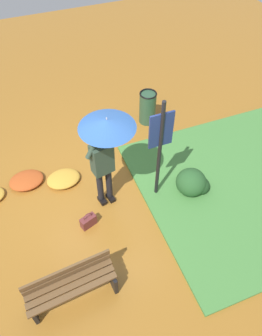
% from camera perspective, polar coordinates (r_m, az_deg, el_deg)
% --- Properties ---
extents(ground_plane, '(18.00, 18.00, 0.00)m').
position_cam_1_polar(ground_plane, '(6.76, -5.99, -4.49)').
color(ground_plane, '#9E6623').
extents(grass_verge, '(4.80, 4.00, 0.05)m').
position_cam_1_polar(grass_verge, '(7.41, 21.06, -2.07)').
color(grass_verge, '#47843D').
rests_on(grass_verge, ground_plane).
extents(person_with_umbrella, '(0.96, 0.96, 2.04)m').
position_cam_1_polar(person_with_umbrella, '(5.53, -4.56, 4.59)').
color(person_with_umbrella, black).
rests_on(person_with_umbrella, ground_plane).
extents(info_sign_post, '(0.44, 0.07, 2.30)m').
position_cam_1_polar(info_sign_post, '(5.69, 5.11, 4.61)').
color(info_sign_post, black).
rests_on(info_sign_post, ground_plane).
extents(handbag, '(0.33, 0.23, 0.37)m').
position_cam_1_polar(handbag, '(6.25, -7.41, -9.14)').
color(handbag, brown).
rests_on(handbag, ground_plane).
extents(park_bench, '(1.40, 0.48, 0.75)m').
position_cam_1_polar(park_bench, '(5.42, -10.37, -19.49)').
color(park_bench, black).
rests_on(park_bench, ground_plane).
extents(trash_bin, '(0.42, 0.42, 0.83)m').
position_cam_1_polar(trash_bin, '(8.07, 2.90, 10.46)').
color(trash_bin, '#2D5138').
rests_on(trash_bin, ground_plane).
extents(shrub_cluster, '(0.67, 0.61, 0.55)m').
position_cam_1_polar(shrub_cluster, '(6.69, 10.69, -2.55)').
color(shrub_cluster, '#285628').
rests_on(shrub_cluster, ground_plane).
extents(leaf_pile_by_bench, '(0.71, 0.57, 0.16)m').
position_cam_1_polar(leaf_pile_by_bench, '(7.19, -17.70, -2.04)').
color(leaf_pile_by_bench, '#B74C1E').
rests_on(leaf_pile_by_bench, ground_plane).
extents(leaf_pile_far_path, '(0.70, 0.56, 0.15)m').
position_cam_1_polar(leaf_pile_far_path, '(7.03, -11.65, -1.83)').
color(leaf_pile_far_path, gold).
rests_on(leaf_pile_far_path, ground_plane).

